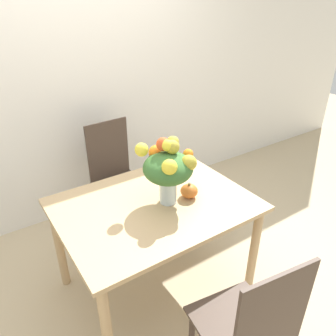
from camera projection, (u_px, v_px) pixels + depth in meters
name	position (u px, v px, depth m)	size (l,w,h in m)	color
ground_plane	(156.00, 285.00, 2.48)	(12.00, 12.00, 0.00)	tan
wall_back	(73.00, 73.00, 2.80)	(8.00, 0.06, 2.70)	white
dining_table	(155.00, 216.00, 2.18)	(1.23, 0.93, 0.75)	tan
flower_vase	(168.00, 167.00, 2.03)	(0.38, 0.32, 0.43)	silver
pumpkin	(189.00, 191.00, 2.17)	(0.12, 0.12, 0.11)	orange
dining_chair_near_window	(117.00, 177.00, 2.94)	(0.44, 0.44, 0.99)	#47382D
dining_chair_far_side	(249.00, 329.00, 1.61)	(0.47, 0.47, 0.99)	#47382D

